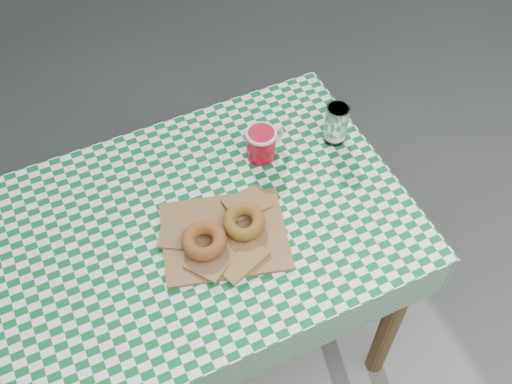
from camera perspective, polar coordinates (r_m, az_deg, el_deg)
ground at (r=2.20m, az=2.22°, el=-16.44°), size 60.00×60.00×0.00m
table at (r=1.91m, az=-5.00°, el=-9.55°), size 1.11×0.76×0.75m
tablecloth at (r=1.58m, az=-5.95°, el=-3.22°), size 1.13×0.78×0.01m
paper_bag at (r=1.55m, az=-2.93°, el=-3.99°), size 0.36×0.32×0.02m
bagel_front at (r=1.51m, az=-4.80°, el=-4.53°), size 0.12×0.12×0.04m
bagel_back at (r=1.54m, az=-1.11°, el=-2.75°), size 0.15×0.15×0.03m
coffee_mug at (r=1.68m, az=0.47°, el=4.45°), size 0.20×0.20×0.09m
drinking_glass at (r=1.73m, az=7.40°, el=6.29°), size 0.07×0.07×0.12m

